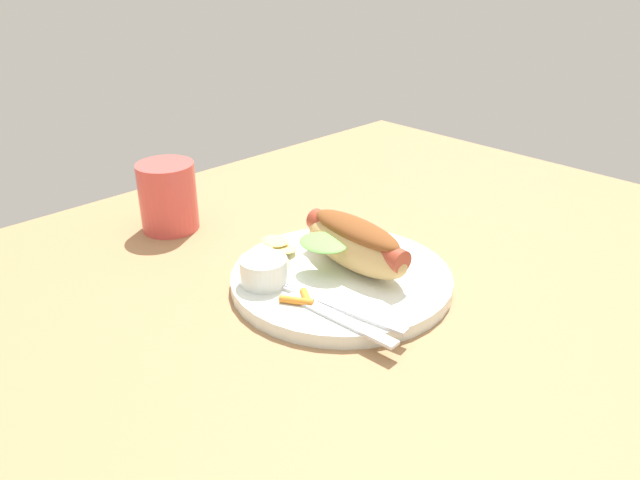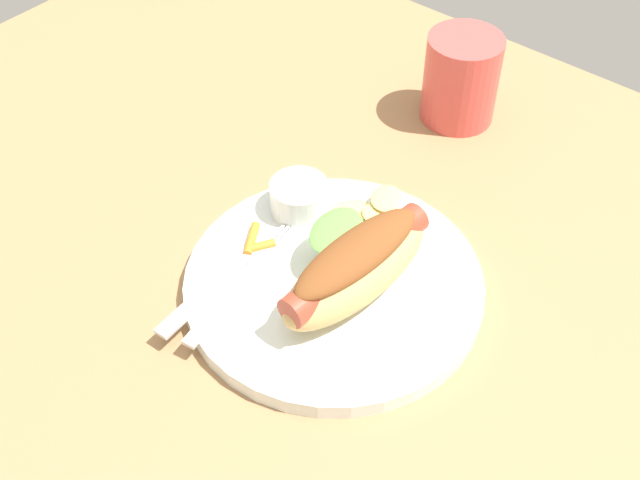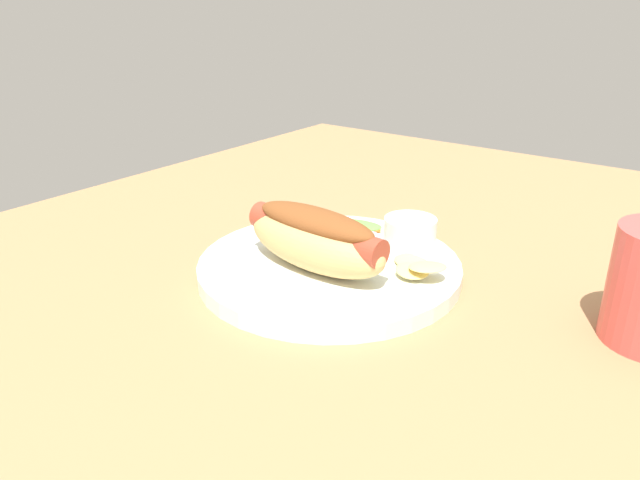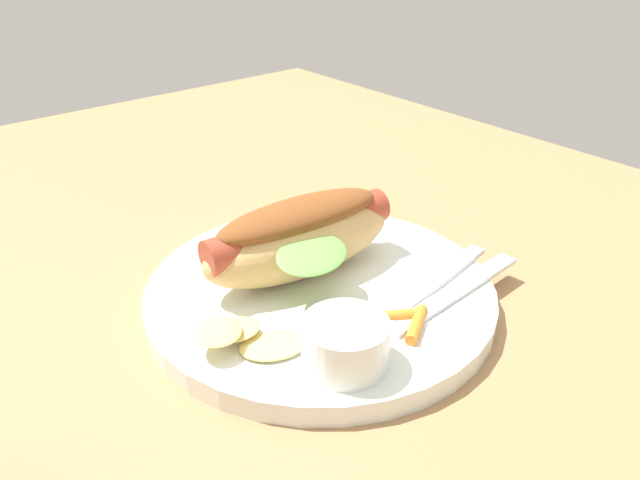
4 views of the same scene
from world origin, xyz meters
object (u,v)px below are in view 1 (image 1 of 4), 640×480
at_px(knife, 339,318).
at_px(plate, 337,279).
at_px(carrot_garnish, 300,299).
at_px(fork, 339,307).
at_px(chips_pile, 278,251).
at_px(hot_dog, 354,242).
at_px(sauce_ramekin, 264,271).
at_px(drinking_cup, 168,197).

bearing_deg(knife, plate, -48.15).
xyz_separation_m(plate, carrot_garnish, (0.08, 0.02, 0.01)).
distance_m(fork, chips_pile, 0.14).
height_order(plate, fork, fork).
bearing_deg(chips_pile, carrot_garnish, 61.20).
relative_size(plate, knife, 1.82).
bearing_deg(hot_dog, sauce_ramekin, 71.34).
height_order(hot_dog, knife, hot_dog).
relative_size(sauce_ramekin, knife, 0.38).
relative_size(hot_dog, chips_pile, 2.18).
distance_m(plate, sauce_ramekin, 0.09).
bearing_deg(hot_dog, fork, 128.89).
distance_m(fork, drinking_cup, 0.34).
distance_m(plate, carrot_garnish, 0.08).
bearing_deg(knife, chips_pile, -21.07).
relative_size(plate, fork, 1.55).
bearing_deg(drinking_cup, carrot_garnish, 85.55).
height_order(fork, knife, same).
relative_size(sauce_ramekin, carrot_garnish, 1.49).
bearing_deg(sauce_ramekin, fork, 102.35).
relative_size(chips_pile, carrot_garnish, 2.07).
bearing_deg(drinking_cup, fork, 89.72).
bearing_deg(sauce_ramekin, chips_pile, -145.27).
xyz_separation_m(fork, knife, (0.02, 0.02, -0.00)).
bearing_deg(fork, plate, -54.06).
xyz_separation_m(knife, drinking_cup, (-0.02, -0.35, 0.03)).
distance_m(chips_pile, drinking_cup, 0.20).
height_order(knife, drinking_cup, drinking_cup).
relative_size(plate, drinking_cup, 2.71).
relative_size(hot_dog, carrot_garnish, 4.51).
bearing_deg(fork, carrot_garnish, 19.31).
bearing_deg(drinking_cup, chips_pile, 98.88).
relative_size(chips_pile, drinking_cup, 0.79).
relative_size(hot_dog, fork, 0.98).
distance_m(sauce_ramekin, fork, 0.10).
bearing_deg(sauce_ramekin, carrot_garnish, 90.31).
height_order(fork, carrot_garnish, carrot_garnish).
distance_m(hot_dog, fork, 0.10).
relative_size(hot_dog, knife, 1.15).
xyz_separation_m(plate, knife, (0.07, 0.07, 0.01)).
distance_m(sauce_ramekin, carrot_garnish, 0.06).
bearing_deg(drinking_cup, sauce_ramekin, 84.33).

